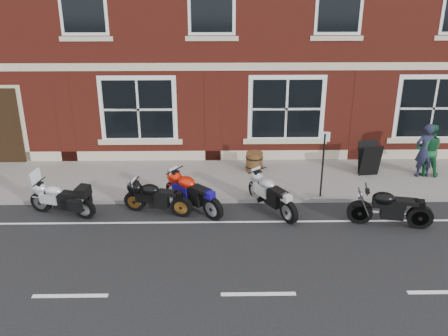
{
  "coord_description": "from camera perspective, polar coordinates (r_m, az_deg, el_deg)",
  "views": [
    {
      "loc": [
        -0.87,
        -11.78,
        6.54
      ],
      "look_at": [
        -0.66,
        1.6,
        1.02
      ],
      "focal_mm": 40.0,
      "sensor_mm": 36.0,
      "label": 1
    }
  ],
  "objects": [
    {
      "name": "parking_sign",
      "position": [
        14.66,
        11.26,
        0.94
      ],
      "size": [
        0.28,
        0.09,
        2.01
      ],
      "rotation": [
        0.0,
        0.0,
        -0.26
      ],
      "color": "black",
      "rests_on": "sidewalk"
    },
    {
      "name": "moto_sport_red",
      "position": [
        14.08,
        -3.56,
        -2.67
      ],
      "size": [
        1.68,
        1.68,
        1.01
      ],
      "rotation": [
        0.0,
        0.0,
        0.79
      ],
      "color": "black",
      "rests_on": "ground"
    },
    {
      "name": "moto_sport_black",
      "position": [
        14.02,
        -7.72,
        -3.23
      ],
      "size": [
        1.96,
        0.66,
        0.9
      ],
      "rotation": [
        0.0,
        0.0,
        1.3
      ],
      "color": "black",
      "rests_on": "ground"
    },
    {
      "name": "moto_touring_silver",
      "position": [
        14.55,
        -18.21,
        -3.16
      ],
      "size": [
        1.95,
        0.76,
        1.32
      ],
      "rotation": [
        0.0,
        0.0,
        1.27
      ],
      "color": "black",
      "rests_on": "ground"
    },
    {
      "name": "kerb",
      "position": [
        14.73,
        2.58,
        -3.7
      ],
      "size": [
        30.0,
        0.16,
        0.12
      ],
      "primitive_type": "cube",
      "color": "slate",
      "rests_on": "ground"
    },
    {
      "name": "pedestrian_left",
      "position": [
        17.12,
        21.98,
        1.85
      ],
      "size": [
        0.68,
        0.48,
        1.76
      ],
      "primitive_type": "imported",
      "rotation": [
        0.0,
        0.0,
        3.23
      ],
      "color": "#1C1E33",
      "rests_on": "sidewalk"
    },
    {
      "name": "moto_sport_silver",
      "position": [
        14.06,
        5.56,
        -2.83
      ],
      "size": [
        1.21,
        1.96,
        0.98
      ],
      "rotation": [
        0.0,
        0.0,
        0.52
      ],
      "color": "black",
      "rests_on": "ground"
    },
    {
      "name": "moto_naked_black",
      "position": [
        13.94,
        18.3,
        -4.14
      ],
      "size": [
        2.21,
        0.58,
        1.0
      ],
      "rotation": [
        0.0,
        0.0,
        1.37
      ],
      "color": "black",
      "rests_on": "ground"
    },
    {
      "name": "pedestrian_right",
      "position": [
        17.29,
        22.32,
        1.94
      ],
      "size": [
        0.96,
        0.82,
        1.73
      ],
      "primitive_type": "imported",
      "rotation": [
        0.0,
        0.0,
        2.92
      ],
      "color": "#164F2B",
      "rests_on": "sidewalk"
    },
    {
      "name": "sidewalk",
      "position": [
        16.16,
        2.26,
        -1.23
      ],
      "size": [
        30.0,
        3.0,
        0.12
      ],
      "primitive_type": "cube",
      "color": "slate",
      "rests_on": "ground"
    },
    {
      "name": "barrel_planter",
      "position": [
        16.52,
        3.49,
        0.72
      ],
      "size": [
        0.58,
        0.58,
        0.65
      ],
      "color": "#4D3614",
      "rests_on": "sidewalk"
    },
    {
      "name": "a_board_sign",
      "position": [
        16.82,
        16.28,
        1.02
      ],
      "size": [
        0.7,
        0.51,
        1.08
      ],
      "primitive_type": null,
      "rotation": [
        0.0,
        0.0,
        0.13
      ],
      "color": "black",
      "rests_on": "sidewalk"
    },
    {
      "name": "ground",
      "position": [
        13.5,
        2.93,
        -6.58
      ],
      "size": [
        80.0,
        80.0,
        0.0
      ],
      "primitive_type": "plane",
      "color": "black",
      "rests_on": "ground"
    }
  ]
}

